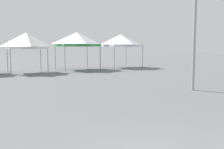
# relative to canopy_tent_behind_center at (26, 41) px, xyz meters

# --- Properties ---
(canopy_tent_behind_center) EXTENTS (2.81, 2.81, 3.13)m
(canopy_tent_behind_center) POSITION_rel_canopy_tent_behind_center_xyz_m (0.00, 0.00, 0.00)
(canopy_tent_behind_center) COLOR #9E9EA3
(canopy_tent_behind_center) RESTS_ON ground
(canopy_tent_behind_left) EXTENTS (3.34, 3.34, 3.35)m
(canopy_tent_behind_left) POSITION_rel_canopy_tent_behind_center_xyz_m (4.47, 1.22, 0.23)
(canopy_tent_behind_left) COLOR #9E9EA3
(canopy_tent_behind_left) RESTS_ON ground
(canopy_tent_center) EXTENTS (3.36, 3.36, 3.30)m
(canopy_tent_center) POSITION_rel_canopy_tent_behind_center_xyz_m (9.17, 1.73, 0.19)
(canopy_tent_center) COLOR #9E9EA3
(canopy_tent_center) RESTS_ON ground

